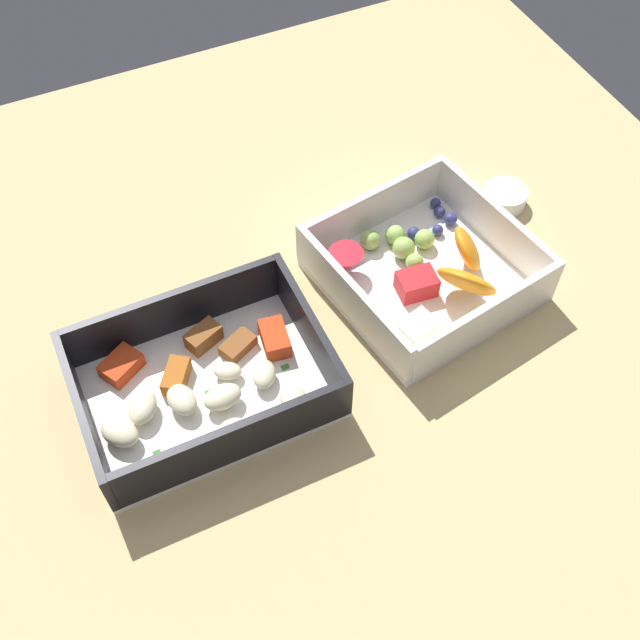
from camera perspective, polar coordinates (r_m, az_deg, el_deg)
table_surface at (r=65.15cm, az=0.48°, el=-1.16°), size 80.00×80.00×2.00cm
pasta_container at (r=60.31cm, az=-8.46°, el=-4.47°), size 18.60×13.49×5.06cm
fruit_bowl at (r=66.56cm, az=7.62°, el=3.70°), size 17.95×17.75×5.70cm
paper_cup_liner at (r=74.97cm, az=13.34°, el=8.73°), size 3.97×3.97×1.67cm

